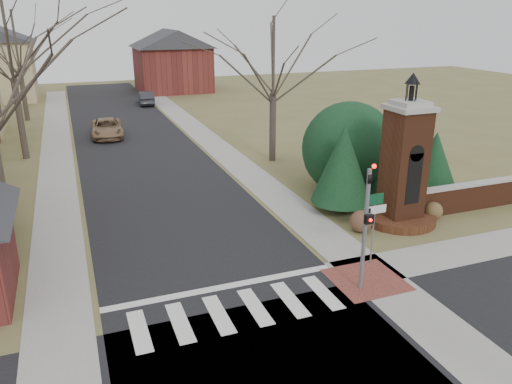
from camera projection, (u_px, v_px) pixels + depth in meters
name	position (u px, v px, depth m)	size (l,w,h in m)	color
ground	(246.00, 325.00, 14.78)	(120.00, 120.00, 0.00)	brown
main_street	(138.00, 148.00, 34.14)	(8.00, 70.00, 0.01)	black
crosswalk_zone	(237.00, 311.00, 15.49)	(8.00, 2.20, 0.02)	silver
stop_bar	(223.00, 287.00, 16.81)	(8.00, 0.35, 0.02)	silver
sidewalk_right_main	(211.00, 142.00, 35.88)	(2.00, 60.00, 0.02)	gray
sidewalk_left	(57.00, 155.00, 32.40)	(2.00, 60.00, 0.02)	gray
curb_apron	(366.00, 280.00, 17.26)	(2.40, 2.40, 0.02)	brown
traffic_signal_pole	(366.00, 218.00, 15.85)	(0.28, 0.41, 4.50)	slate
sign_post	(374.00, 215.00, 17.74)	(0.90, 0.07, 2.75)	slate
brick_gate_monument	(403.00, 175.00, 21.45)	(3.20, 3.20, 6.47)	#582C1A
brick_garden_wall	(480.00, 195.00, 23.47)	(7.50, 0.50, 1.30)	#582C1A
house_distant_right	(172.00, 59.00, 58.45)	(8.80, 8.80, 7.30)	maroon
evergreen_near	(343.00, 164.00, 22.57)	(2.80, 2.80, 4.10)	#473D33
evergreen_mid	(389.00, 145.00, 24.63)	(3.40, 3.40, 4.70)	#473D33
evergreen_far	(434.00, 159.00, 24.66)	(2.40, 2.40, 3.30)	#473D33
evergreen_mass	(349.00, 145.00, 25.34)	(4.80, 4.80, 4.80)	black
bare_tree_1	(5.00, 26.00, 29.09)	(8.40, 8.40, 11.64)	#473D33
bare_tree_2	(14.00, 35.00, 40.70)	(7.35, 7.35, 10.19)	#473D33
bare_tree_3	(274.00, 50.00, 29.11)	(7.00, 7.00, 9.70)	#473D33
pickup_truck	(107.00, 128.00, 37.05)	(2.21, 4.79, 1.33)	#90704E
distant_car	(146.00, 98.00, 50.28)	(1.40, 4.02, 1.32)	#303137
dry_shrub_left	(361.00, 221.00, 20.94)	(0.95, 0.95, 0.95)	brown
dry_shrub_right	(433.00, 211.00, 22.21)	(0.83, 0.83, 0.83)	brown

